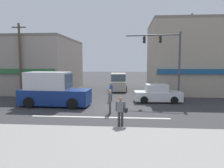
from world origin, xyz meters
TOP-DOWN VIEW (x-y plane):
  - ground_plane at (0.00, 0.00)m, footprint 120.00×120.00m
  - lane_marking_stripe at (0.00, -3.50)m, footprint 9.00×0.24m
  - sidewalk_curb at (0.00, -8.50)m, footprint 40.00×5.00m
  - building_left_block at (-11.60, 9.92)m, footprint 12.65×11.83m
  - building_right_corner at (11.08, 9.32)m, footprint 13.57×8.92m
  - utility_pole_near_left at (-9.00, 3.85)m, footprint 1.40×0.22m
  - utility_pole_far_right at (8.81, 8.49)m, footprint 1.40×0.22m
  - traffic_light_mast at (5.34, 2.84)m, footprint 4.85×0.83m
  - box_truck_approaching_near at (-4.29, -0.19)m, footprint 5.70×2.46m
  - van_waiting_far at (0.49, 9.92)m, footprint 2.22×4.69m
  - sedan_parked_curbside at (4.37, 2.22)m, footprint 4.17×2.01m
  - pedestrian_foreground_with_bag at (1.45, -5.54)m, footprint 0.67×0.41m
  - pedestrian_mid_crossing at (0.22, 2.46)m, footprint 0.38×0.67m
  - pedestrian_far_side at (0.57, -2.41)m, footprint 0.27×0.56m

SIDE VIEW (x-z plane):
  - ground_plane at x=0.00m, z-range 0.00..0.00m
  - lane_marking_stripe at x=0.00m, z-range 0.00..0.01m
  - sidewalk_curb at x=0.00m, z-range 0.00..0.16m
  - sedan_parked_curbside at x=4.37m, z-range -0.08..1.50m
  - pedestrian_far_side at x=0.57m, z-range 0.11..1.78m
  - pedestrian_foreground_with_bag at x=1.45m, z-range 0.12..1.79m
  - pedestrian_mid_crossing at x=0.22m, z-range 0.12..1.79m
  - van_waiting_far at x=0.49m, z-range -0.05..2.06m
  - box_truck_approaching_near at x=-4.29m, z-range -0.12..2.63m
  - building_left_block at x=-11.60m, z-range 0.00..6.40m
  - utility_pole_near_left at x=-9.00m, z-range 0.15..7.48m
  - building_right_corner at x=11.08m, z-range 0.00..8.08m
  - traffic_light_mast at x=5.34m, z-range 1.08..7.28m
  - utility_pole_far_right at x=8.81m, z-range 0.15..9.07m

